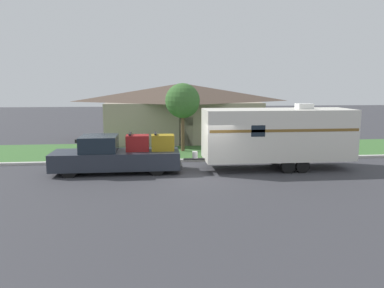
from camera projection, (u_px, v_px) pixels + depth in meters
ground_plane at (209, 177)px, 18.25m from camera, size 120.00×120.00×0.00m
curb_strip at (199, 160)px, 21.92m from camera, size 80.00×0.30×0.14m
lawn_strip at (193, 150)px, 25.52m from camera, size 80.00×7.00×0.03m
house_across_street at (182, 110)px, 30.76m from camera, size 12.70×8.50×4.55m
pickup_truck at (117, 155)px, 19.02m from camera, size 6.49×2.08×2.02m
travel_trailer at (277, 134)px, 19.73m from camera, size 8.87×2.50×3.45m
mailbox at (79, 144)px, 22.11m from camera, size 0.48×0.20×1.24m
tree_in_yard at (183, 101)px, 24.65m from camera, size 2.30×2.30×4.54m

